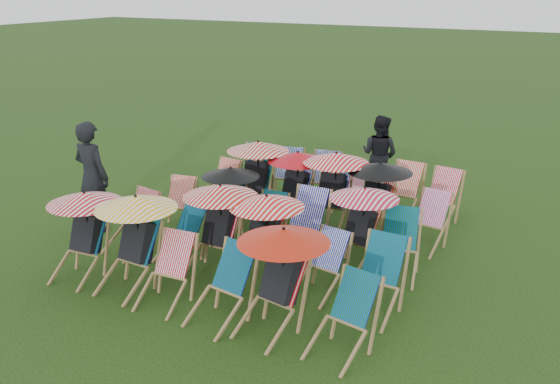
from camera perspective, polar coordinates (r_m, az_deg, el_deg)
The scene contains 33 objects.
ground at distance 10.28m, azimuth -0.07°, elevation -5.30°, with size 100.00×100.00×0.00m, color black.
deckchair_0 at distance 9.60m, azimuth -17.71°, elevation -3.64°, with size 1.09×1.15×1.29m.
deckchair_1 at distance 9.03m, azimuth -13.45°, elevation -4.41°, with size 1.16×1.21×1.37m.
deckchair_2 at distance 8.63m, azimuth -10.42°, elevation -7.21°, with size 0.67×0.89×0.92m.
deckchair_3 at distance 8.10m, azimuth -5.42°, elevation -8.63°, with size 0.77×0.97×0.97m.
deckchair_4 at distance 7.73m, azimuth -0.42°, elevation -7.96°, with size 1.15×1.22×1.36m.
deckchair_5 at distance 7.45m, azimuth 5.76°, elevation -11.43°, with size 0.76×0.95×0.93m.
deckchair_6 at distance 10.37m, azimuth -13.46°, elevation -2.78°, with size 0.76×0.96×0.95m.
deckchair_7 at distance 9.90m, azimuth -9.07°, elevation -3.77°, with size 0.71×0.89×0.88m.
deckchair_8 at distance 9.38m, azimuth -5.95°, elevation -3.18°, with size 1.12×1.17×1.33m.
deckchair_9 at distance 9.00m, azimuth -1.71°, elevation -4.19°, with size 1.10×1.18×1.30m.
deckchair_10 at distance 8.77m, azimuth 3.77°, elevation -6.70°, with size 0.70×0.88×0.87m.
deckchair_11 at distance 8.34m, azimuth 8.71°, elevation -7.84°, with size 0.69×0.94×0.99m.
deckchair_12 at distance 11.18m, azimuth -9.54°, elevation -1.16°, with size 0.69×0.87×0.86m.
deckchair_13 at distance 10.72m, azimuth -4.87°, elevation -0.75°, with size 1.00×1.08×1.18m.
deckchair_14 at distance 10.33m, azimuth -1.21°, elevation -2.69°, with size 0.62×0.81×0.83m.
deckchair_15 at distance 9.93m, azimuth 1.97°, elevation -3.00°, with size 0.69×0.95×1.02m.
deckchair_16 at distance 9.54m, azimuth 7.08°, elevation -3.11°, with size 1.06×1.13×1.26m.
deckchair_17 at distance 9.41m, azimuth 10.72°, elevation -4.85°, with size 0.79×0.99×0.96m.
deckchair_18 at distance 12.03m, azimuth -5.66°, elevation 0.58°, with size 0.70×0.90×0.91m.
deckchair_19 at distance 11.63m, azimuth -2.41°, elevation 1.43°, with size 1.16×1.25×1.38m.
deckchair_20 at distance 11.24m, azimuth 1.18°, elevation 0.58°, with size 1.09×1.14×1.30m.
deckchair_21 at distance 10.93m, azimuth 4.67°, elevation 0.21°, with size 1.16×1.24×1.38m.
deckchair_22 at distance 10.69m, azimuth 8.60°, elevation -0.58°, with size 1.10×1.14×1.31m.
deckchair_23 at distance 10.48m, azimuth 13.25°, elevation -2.68°, with size 0.70×0.90×0.90m.
deckchair_24 at distance 12.96m, azimuth -2.51°, elevation 2.07°, with size 0.77×0.97×0.94m.
deckchair_25 at distance 12.51m, azimuth 0.48°, elevation 1.54°, with size 0.80×0.99×0.97m.
deckchair_26 at distance 12.22m, azimuth 3.94°, elevation 1.10°, with size 0.79×1.00×0.98m.
deckchair_27 at distance 11.96m, azimuth 6.44°, elevation 0.20°, with size 0.58×0.78×0.81m.
deckchair_28 at distance 11.73m, azimuth 10.99°, elevation 0.02°, with size 0.72×0.95×0.98m.
deckchair_29 at distance 11.58m, azimuth 14.31°, elevation -0.56°, with size 0.75×0.96×0.95m.
person_left at distance 11.27m, azimuth -16.82°, elevation 1.36°, with size 0.71×0.47×1.95m, color black.
person_rear at distance 12.93m, azimuth 9.08°, elevation 3.40°, with size 0.79×0.62×1.63m, color black.
Camera 1 is at (4.51, -8.23, 4.21)m, focal length 40.00 mm.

